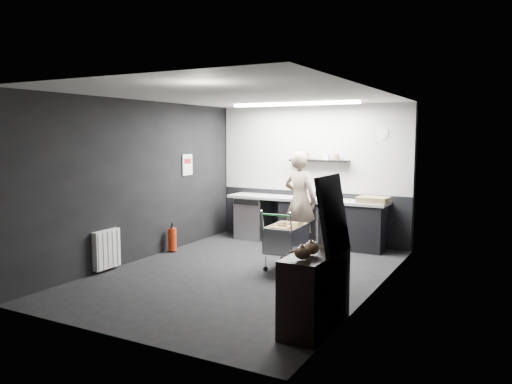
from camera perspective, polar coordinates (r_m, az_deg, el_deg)
The scene contains 22 objects.
floor at distance 7.77m, azimuth -1.43°, elevation -9.28°, with size 5.50×5.50×0.00m, color black.
ceiling at distance 7.50m, azimuth -1.48°, elevation 11.00°, with size 5.50×5.50×0.00m, color silver.
wall_back at distance 9.98m, azimuth 6.40°, elevation 2.08°, with size 5.50×5.50×0.00m, color black.
wall_front at distance 5.32m, azimuth -16.31°, elevation -2.00°, with size 5.50×5.50×0.00m, color black.
wall_left at distance 8.68m, azimuth -13.01°, elevation 1.29°, with size 5.50×5.50×0.00m, color black.
wall_right at distance 6.75m, azimuth 13.45°, elevation -0.16°, with size 5.50×5.50×0.00m, color black.
kitchen_wall_panel at distance 9.94m, azimuth 6.39°, elevation 4.95°, with size 3.95×0.02×1.70m, color #B3B3AF.
dado_panel at distance 10.07m, azimuth 6.30°, elevation -2.76°, with size 3.95×0.02×1.00m, color black.
floating_shelf at distance 9.77m, azimuth 7.23°, elevation 3.56°, with size 1.20×0.22×0.04m, color black.
wall_clock at distance 9.49m, azimuth 14.31°, elevation 6.53°, with size 0.20×0.20×0.03m, color white.
poster at distance 9.66m, azimuth -7.86°, elevation 3.10°, with size 0.02×0.30×0.40m, color white.
poster_red_band at distance 9.65m, azimuth -7.84°, elevation 3.52°, with size 0.01×0.22×0.10m, color red.
radiator at distance 8.14m, azimuth -16.71°, elevation -6.28°, with size 0.10×0.50×0.60m, color white.
ceiling_strip at distance 9.14m, azimuth 4.37°, elevation 9.98°, with size 2.40×0.20×0.04m, color white.
prep_counter at distance 9.74m, azimuth 6.35°, elevation -3.32°, with size 3.20×0.61×0.90m.
person at distance 9.28m, azimuth 5.04°, elevation -0.96°, with size 0.66×0.44×1.82m, color #BFAD98.
shopping_cart at distance 8.02m, azimuth 3.48°, elevation -5.54°, with size 0.55×0.87×0.93m.
sideboard at distance 5.59m, azimuth 7.03°, elevation -9.88°, with size 0.48×1.13×1.69m.
fire_extinguisher at distance 9.22m, azimuth -9.54°, elevation -5.27°, with size 0.15×0.15×0.50m.
cardboard_box at distance 9.24m, azimuth 13.28°, elevation -0.88°, with size 0.54×0.41×0.11m, color #91744D.
pink_tub at distance 9.55m, azimuth 8.12°, elevation -0.30°, with size 0.18×0.18×0.18m, color beige.
white_container at distance 9.63m, azimuth 6.14°, elevation -0.32°, with size 0.17×0.13×0.15m, color white.
Camera 1 is at (3.71, -6.49, 2.11)m, focal length 35.00 mm.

